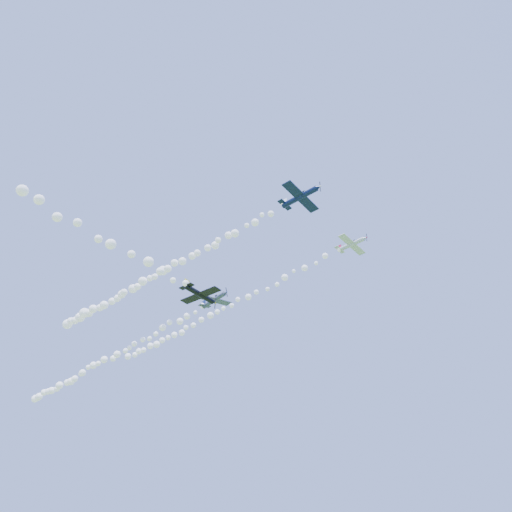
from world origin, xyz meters
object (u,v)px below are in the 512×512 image
Objects in this scene: plane_black at (200,295)px; plane_navy at (301,197)px; plane_white at (352,244)px; plane_grey at (215,300)px.

plane_navy is at bearing -58.69° from plane_black.
plane_black is at bearing -109.83° from plane_white.
plane_grey is (-21.23, -16.07, -12.16)m from plane_white.
plane_black is (-12.95, -27.31, -19.23)m from plane_white.
plane_navy is (0.50, -19.00, -1.43)m from plane_white.
plane_white is at bearing 92.45° from plane_navy.
plane_white is at bearing -25.76° from plane_black.
plane_grey is at bearing 35.99° from plane_black.
plane_grey reaches higher than plane_black.
plane_navy reaches higher than plane_black.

